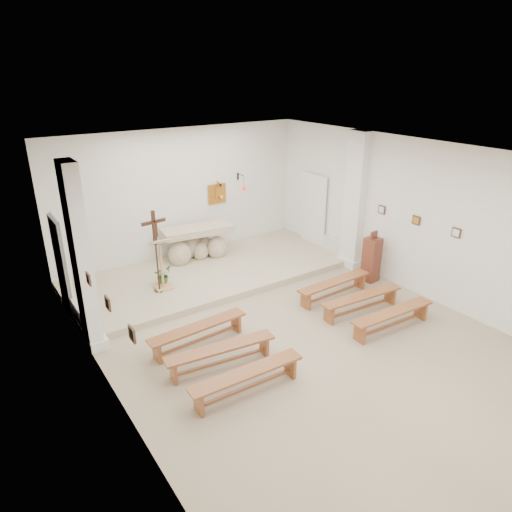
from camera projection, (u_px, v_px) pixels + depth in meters
ground at (298, 337)px, 8.91m from camera, size 7.00×10.00×0.00m
wall_left at (110, 307)px, 6.43m from camera, size 0.02×10.00×3.50m
wall_right at (424, 221)px, 10.05m from camera, size 0.02×10.00×3.50m
wall_back at (182, 196)px, 12.06m from camera, size 7.00×0.02×3.50m
ceiling at (306, 158)px, 7.57m from camera, size 7.00×10.00×0.02m
sanctuary_platform at (211, 272)px, 11.56m from camera, size 6.98×3.00×0.15m
pilaster_left at (81, 260)px, 8.02m from camera, size 0.26×0.55×3.50m
pilaster_right at (355, 202)px, 11.52m from camera, size 0.26×0.55×3.50m
gold_wall_relief at (217, 194)px, 12.62m from camera, size 0.55×0.04×0.55m
sanctuary_lamp at (243, 187)px, 12.73m from camera, size 0.11×0.36×0.44m
station_frame_left_front at (132, 334)px, 5.84m from camera, size 0.03×0.20×0.20m
station_frame_left_mid at (108, 303)px, 6.61m from camera, size 0.03×0.20×0.20m
station_frame_left_rear at (88, 279)px, 7.37m from camera, size 0.03×0.20×0.20m
station_frame_right_front at (456, 233)px, 9.44m from camera, size 0.03×0.20×0.20m
station_frame_right_mid at (416, 220)px, 10.20m from camera, size 0.03×0.20×0.20m
station_frame_right_rear at (382, 210)px, 10.97m from camera, size 0.03×0.20×0.20m
radiator_left at (80, 317)px, 9.09m from camera, size 0.10×0.85×0.52m
radiator_right at (334, 247)px, 12.65m from camera, size 0.10×0.85×0.52m
altar at (197, 245)px, 12.12m from camera, size 1.92×0.94×0.96m
lectern at (162, 264)px, 10.32m from camera, size 0.48×0.41×1.26m
crucifix_stand at (156, 246)px, 10.03m from camera, size 0.58×0.25×1.91m
potted_plant at (163, 275)px, 10.71m from camera, size 0.53×0.51×0.45m
donation_pedestal at (371, 259)px, 11.10m from camera, size 0.38×0.38×1.29m
bench_left_front at (198, 331)px, 8.55m from camera, size 2.00×0.42×0.42m
bench_right_front at (334, 285)px, 10.34m from camera, size 1.99×0.38×0.42m
bench_left_second at (221, 352)px, 7.91m from camera, size 2.01×0.56×0.42m
bench_right_second at (361, 299)px, 9.71m from camera, size 2.00×0.46×0.42m
bench_left_third at (247, 377)px, 7.28m from camera, size 1.99×0.38×0.42m
bench_right_third at (392, 316)px, 9.07m from camera, size 2.00×0.42×0.42m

